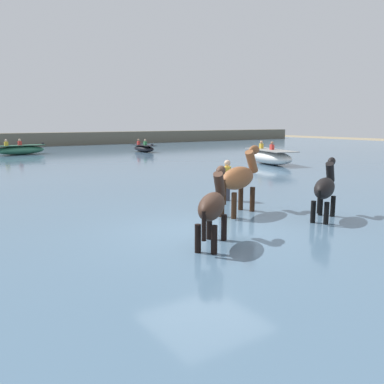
{
  "coord_description": "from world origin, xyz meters",
  "views": [
    {
      "loc": [
        -5.08,
        -7.09,
        2.81
      ],
      "look_at": [
        1.15,
        2.22,
        0.84
      ],
      "focal_mm": 37.5,
      "sensor_mm": 36.0,
      "label": 1
    }
  ],
  "objects_px": {
    "horse_flank_black": "(325,190)",
    "boat_mid_outer": "(144,148)",
    "horse_trailing_dark_bay": "(213,208)",
    "horse_lead_chestnut": "(239,180)",
    "boat_far_inshore": "(20,150)",
    "boat_far_offshore": "(270,157)",
    "person_onlooker_left": "(227,184)"
  },
  "relations": [
    {
      "from": "boat_far_inshore",
      "to": "boat_mid_outer",
      "type": "distance_m",
      "value": 9.5
    },
    {
      "from": "boat_far_offshore",
      "to": "horse_lead_chestnut",
      "type": "bearing_deg",
      "value": -138.26
    },
    {
      "from": "boat_mid_outer",
      "to": "boat_far_offshore",
      "type": "xyz_separation_m",
      "value": [
        1.78,
        -12.87,
        0.13
      ]
    },
    {
      "from": "horse_flank_black",
      "to": "boat_far_offshore",
      "type": "distance_m",
      "value": 13.68
    },
    {
      "from": "boat_far_inshore",
      "to": "person_onlooker_left",
      "type": "bearing_deg",
      "value": -85.67
    },
    {
      "from": "horse_flank_black",
      "to": "person_onlooker_left",
      "type": "xyz_separation_m",
      "value": [
        -0.52,
        3.32,
        -0.24
      ]
    },
    {
      "from": "horse_lead_chestnut",
      "to": "person_onlooker_left",
      "type": "distance_m",
      "value": 1.89
    },
    {
      "from": "horse_flank_black",
      "to": "boat_far_offshore",
      "type": "relative_size",
      "value": 0.42
    },
    {
      "from": "horse_lead_chestnut",
      "to": "horse_flank_black",
      "type": "bearing_deg",
      "value": -50.47
    },
    {
      "from": "horse_lead_chestnut",
      "to": "horse_flank_black",
      "type": "height_order",
      "value": "horse_lead_chestnut"
    },
    {
      "from": "person_onlooker_left",
      "to": "horse_trailing_dark_bay",
      "type": "bearing_deg",
      "value": -132.21
    },
    {
      "from": "horse_trailing_dark_bay",
      "to": "horse_lead_chestnut",
      "type": "bearing_deg",
      "value": 39.32
    },
    {
      "from": "horse_trailing_dark_bay",
      "to": "boat_far_offshore",
      "type": "xyz_separation_m",
      "value": [
        12.31,
        10.82,
        -0.34
      ]
    },
    {
      "from": "horse_lead_chestnut",
      "to": "horse_flank_black",
      "type": "xyz_separation_m",
      "value": [
        1.4,
        -1.7,
        -0.17
      ]
    },
    {
      "from": "horse_lead_chestnut",
      "to": "horse_trailing_dark_bay",
      "type": "distance_m",
      "value": 2.98
    },
    {
      "from": "horse_lead_chestnut",
      "to": "boat_mid_outer",
      "type": "height_order",
      "value": "horse_lead_chestnut"
    },
    {
      "from": "boat_mid_outer",
      "to": "boat_far_offshore",
      "type": "bearing_deg",
      "value": -82.14
    },
    {
      "from": "horse_lead_chestnut",
      "to": "horse_flank_black",
      "type": "distance_m",
      "value": 2.21
    },
    {
      "from": "horse_trailing_dark_bay",
      "to": "boat_mid_outer",
      "type": "distance_m",
      "value": 25.93
    },
    {
      "from": "horse_lead_chestnut",
      "to": "boat_far_inshore",
      "type": "relative_size",
      "value": 0.56
    },
    {
      "from": "horse_trailing_dark_bay",
      "to": "horse_flank_black",
      "type": "bearing_deg",
      "value": 2.95
    },
    {
      "from": "boat_far_inshore",
      "to": "boat_mid_outer",
      "type": "height_order",
      "value": "boat_far_inshore"
    },
    {
      "from": "boat_far_offshore",
      "to": "boat_mid_outer",
      "type": "bearing_deg",
      "value": 97.86
    },
    {
      "from": "boat_mid_outer",
      "to": "person_onlooker_left",
      "type": "relative_size",
      "value": 1.76
    },
    {
      "from": "horse_flank_black",
      "to": "boat_far_inshore",
      "type": "xyz_separation_m",
      "value": [
        -2.26,
        26.24,
        -0.4
      ]
    },
    {
      "from": "boat_far_inshore",
      "to": "boat_mid_outer",
      "type": "relative_size",
      "value": 1.33
    },
    {
      "from": "horse_lead_chestnut",
      "to": "horse_trailing_dark_bay",
      "type": "bearing_deg",
      "value": -140.68
    },
    {
      "from": "horse_flank_black",
      "to": "boat_mid_outer",
      "type": "bearing_deg",
      "value": 73.79
    },
    {
      "from": "boat_far_inshore",
      "to": "horse_lead_chestnut",
      "type": "bearing_deg",
      "value": -87.99
    },
    {
      "from": "boat_far_inshore",
      "to": "person_onlooker_left",
      "type": "distance_m",
      "value": 22.99
    },
    {
      "from": "horse_lead_chestnut",
      "to": "boat_far_offshore",
      "type": "distance_m",
      "value": 13.42
    },
    {
      "from": "horse_trailing_dark_bay",
      "to": "boat_mid_outer",
      "type": "relative_size",
      "value": 0.66
    }
  ]
}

